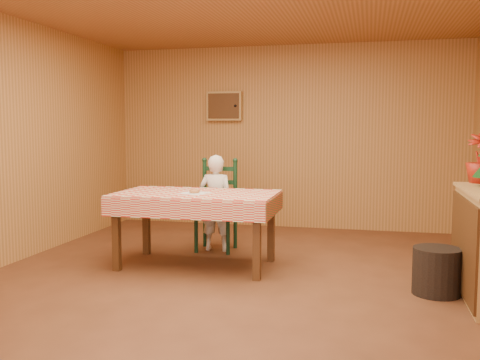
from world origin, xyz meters
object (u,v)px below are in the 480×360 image
Objects in this scene: dining_table at (196,201)px; storage_bin at (437,271)px; seated_child at (216,203)px; ladder_chair at (217,207)px.

dining_table is 4.07× the size of storage_bin.
dining_table is 2.40m from storage_bin.
seated_child is 2.76× the size of storage_bin.
storage_bin is (2.32, -0.42, -0.48)m from dining_table.
dining_table is 0.81m from ladder_chair.
dining_table is at bearing 169.74° from storage_bin.
dining_table is 1.47× the size of seated_child.
seated_child is 2.61m from storage_bin.
dining_table is 0.74m from seated_child.
ladder_chair is 0.96× the size of seated_child.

